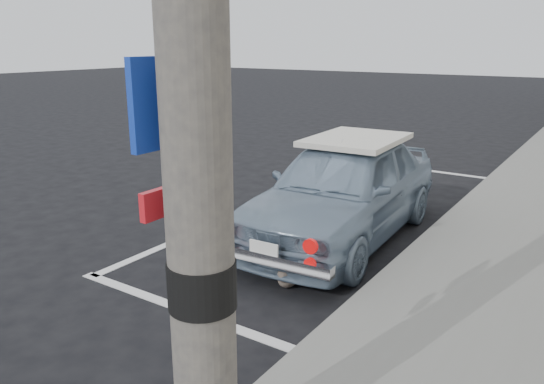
% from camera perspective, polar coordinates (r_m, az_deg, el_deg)
% --- Properties ---
extents(ground, '(80.00, 80.00, 0.00)m').
position_cam_1_polar(ground, '(5.91, -9.38, -9.33)').
color(ground, black).
rests_on(ground, ground).
extents(sidewalk, '(2.80, 40.00, 0.15)m').
position_cam_1_polar(sidewalk, '(6.35, 26.67, -8.30)').
color(sidewalk, slate).
rests_on(sidewalk, ground).
extents(pline_rear, '(3.00, 0.12, 0.01)m').
position_cam_1_polar(pline_rear, '(5.27, -9.08, -12.52)').
color(pline_rear, silver).
rests_on(pline_rear, ground).
extents(pline_front, '(3.00, 0.12, 0.01)m').
position_cam_1_polar(pline_front, '(11.12, 16.08, 2.28)').
color(pline_front, silver).
rests_on(pline_front, ground).
extents(pline_side, '(0.12, 7.00, 0.01)m').
position_cam_1_polar(pline_side, '(8.63, -0.20, -0.92)').
color(pline_side, silver).
rests_on(pline_side, ground).
extents(retro_coupe, '(1.73, 3.95, 1.32)m').
position_cam_1_polar(retro_coupe, '(6.91, 7.62, 0.40)').
color(retro_coupe, '#7C93AA').
rests_on(retro_coupe, ground).
extents(cat, '(0.27, 0.49, 0.26)m').
position_cam_1_polar(cat, '(5.64, 1.73, -9.02)').
color(cat, brown).
rests_on(cat, ground).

